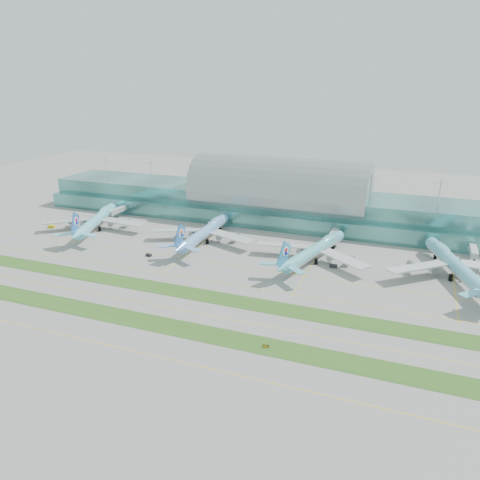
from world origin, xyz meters
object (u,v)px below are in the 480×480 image
at_px(airliner_c, 315,249).
at_px(airliner_b, 205,231).
at_px(airliner_a, 97,219).
at_px(terminal, 279,200).
at_px(taxiway_sign_east, 266,346).
at_px(airliner_d, 455,264).

bearing_deg(airliner_c, airliner_b, -171.64).
bearing_deg(airliner_b, airliner_a, -178.85).
xyz_separation_m(terminal, airliner_c, (40.10, -66.52, -7.89)).
relative_size(terminal, taxiway_sign_east, 139.07).
bearing_deg(airliner_d, airliner_b, 158.82).
relative_size(airliner_a, taxiway_sign_east, 30.43).
bearing_deg(taxiway_sign_east, airliner_b, 119.81).
bearing_deg(airliner_c, terminal, 135.81).
bearing_deg(terminal, taxiway_sign_east, -75.01).
bearing_deg(airliner_d, airliner_a, 160.46).
bearing_deg(airliner_c, airliner_a, -166.96).
distance_m(airliner_a, airliner_c, 143.66).
bearing_deg(airliner_a, airliner_d, -18.57).
height_order(airliner_b, airliner_c, airliner_b).
xyz_separation_m(terminal, airliner_b, (-27.81, -58.95, -7.87)).
height_order(terminal, airliner_d, terminal).
distance_m(airliner_c, taxiway_sign_east, 91.30).
relative_size(airliner_a, airliner_b, 0.99).
bearing_deg(terminal, airliner_a, -148.95).
xyz_separation_m(airliner_c, airliner_d, (68.42, 2.73, 0.47)).
relative_size(terminal, airliner_b, 4.54).
distance_m(terminal, airliner_a, 121.05).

